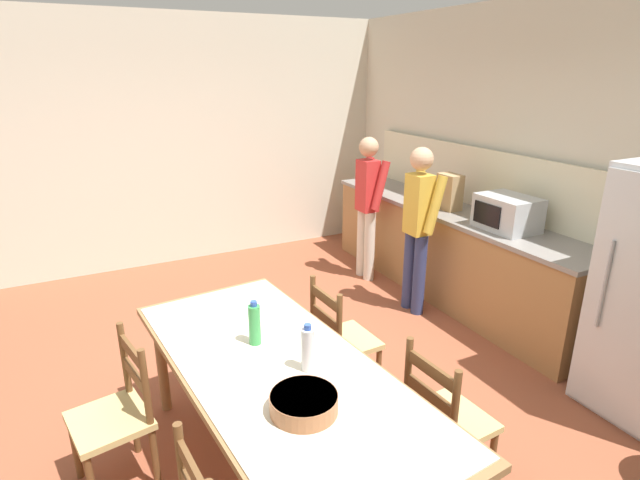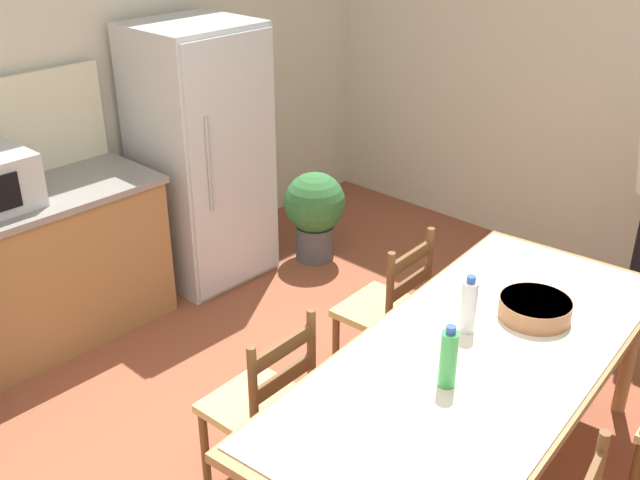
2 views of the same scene
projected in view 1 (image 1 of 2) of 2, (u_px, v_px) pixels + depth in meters
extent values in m
plane|color=brown|center=(289.00, 399.00, 3.65)|extent=(8.32, 8.32, 0.00)
cube|color=beige|center=(567.00, 171.00, 4.31)|extent=(6.52, 0.12, 2.90)
cube|color=beige|center=(176.00, 143.00, 5.92)|extent=(0.12, 5.20, 2.90)
cube|color=#9E7042|center=(447.00, 254.00, 5.24)|extent=(3.37, 0.62, 0.89)
cube|color=gray|center=(451.00, 211.00, 5.09)|extent=(3.41, 0.66, 0.04)
cube|color=#B7BCC1|center=(406.00, 194.00, 5.72)|extent=(0.52, 0.38, 0.02)
cube|color=beige|center=(477.00, 177.00, 5.12)|extent=(3.37, 0.03, 0.60)
cube|color=silver|center=(638.00, 310.00, 3.10)|extent=(0.71, 0.02, 1.67)
cylinder|color=#A5AAB2|center=(605.00, 284.00, 3.25)|extent=(0.02, 0.02, 0.61)
cube|color=#B2B7BC|center=(507.00, 213.00, 4.40)|extent=(0.50, 0.38, 0.30)
cube|color=black|center=(487.00, 214.00, 4.35)|extent=(0.30, 0.01, 0.19)
cube|color=tan|center=(449.00, 192.00, 5.02)|extent=(0.24, 0.16, 0.36)
cylinder|color=olive|center=(162.00, 364.00, 3.44)|extent=(0.07, 0.07, 0.73)
cylinder|color=olive|center=(261.00, 334.00, 3.82)|extent=(0.07, 0.07, 0.73)
cube|color=olive|center=(278.00, 371.00, 2.68)|extent=(2.33, 1.16, 0.04)
cube|color=beige|center=(278.00, 367.00, 2.68)|extent=(2.24, 1.12, 0.01)
cylinder|color=green|center=(255.00, 325.00, 2.86)|extent=(0.07, 0.07, 0.24)
cylinder|color=#2D51B2|center=(254.00, 304.00, 2.82)|extent=(0.04, 0.04, 0.03)
cylinder|color=silver|center=(308.00, 350.00, 2.61)|extent=(0.07, 0.07, 0.24)
cylinder|color=#2D51B2|center=(308.00, 327.00, 2.56)|extent=(0.04, 0.04, 0.03)
cylinder|color=#9E6642|center=(304.00, 403.00, 2.31)|extent=(0.32, 0.32, 0.09)
cylinder|color=#9E6642|center=(304.00, 397.00, 2.30)|extent=(0.31, 0.31, 0.02)
cylinder|color=brown|center=(378.00, 373.00, 3.61)|extent=(0.04, 0.04, 0.41)
cylinder|color=brown|center=(351.00, 350.00, 3.90)|extent=(0.04, 0.04, 0.41)
cylinder|color=brown|center=(338.00, 387.00, 3.45)|extent=(0.04, 0.04, 0.41)
cylinder|color=brown|center=(313.00, 362.00, 3.74)|extent=(0.04, 0.04, 0.41)
cube|color=tan|center=(346.00, 341.00, 3.60)|extent=(0.44, 0.42, 0.04)
cylinder|color=brown|center=(339.00, 326.00, 3.29)|extent=(0.04, 0.04, 0.46)
cylinder|color=brown|center=(313.00, 305.00, 3.59)|extent=(0.04, 0.04, 0.46)
cube|color=brown|center=(326.00, 298.00, 3.40)|extent=(0.36, 0.04, 0.07)
cube|color=brown|center=(326.00, 318.00, 3.45)|extent=(0.36, 0.04, 0.07)
cylinder|color=brown|center=(182.00, 468.00, 2.12)|extent=(0.04, 0.04, 0.46)
cube|color=brown|center=(194.00, 472.00, 1.94)|extent=(0.36, 0.06, 0.07)
cylinder|color=brown|center=(492.00, 461.00, 2.80)|extent=(0.04, 0.04, 0.41)
cylinder|color=brown|center=(446.00, 424.00, 3.10)|extent=(0.04, 0.04, 0.41)
cylinder|color=brown|center=(403.00, 443.00, 2.93)|extent=(0.04, 0.04, 0.41)
cube|color=tan|center=(450.00, 420.00, 2.79)|extent=(0.44, 0.42, 0.04)
cylinder|color=brown|center=(455.00, 410.00, 2.48)|extent=(0.04, 0.04, 0.46)
cylinder|color=brown|center=(408.00, 374.00, 2.78)|extent=(0.04, 0.04, 0.46)
cube|color=brown|center=(432.00, 370.00, 2.59)|extent=(0.36, 0.05, 0.07)
cube|color=brown|center=(430.00, 395.00, 2.64)|extent=(0.36, 0.05, 0.07)
cylinder|color=brown|center=(75.00, 448.00, 2.90)|extent=(0.04, 0.04, 0.41)
cylinder|color=brown|center=(134.00, 424.00, 3.09)|extent=(0.04, 0.04, 0.41)
cylinder|color=brown|center=(155.00, 458.00, 2.82)|extent=(0.04, 0.04, 0.41)
cube|color=tan|center=(109.00, 421.00, 2.78)|extent=(0.49, 0.47, 0.04)
cylinder|color=brown|center=(125.00, 358.00, 2.94)|extent=(0.04, 0.04, 0.46)
cylinder|color=brown|center=(146.00, 387.00, 2.67)|extent=(0.04, 0.04, 0.46)
cube|color=brown|center=(132.00, 352.00, 2.76)|extent=(0.36, 0.09, 0.07)
cube|color=brown|center=(135.00, 375.00, 2.81)|extent=(0.36, 0.09, 0.07)
cylinder|color=silver|center=(362.00, 242.00, 5.73)|extent=(0.12, 0.12, 0.80)
cylinder|color=silver|center=(369.00, 246.00, 5.60)|extent=(0.12, 0.12, 0.80)
cube|color=red|center=(368.00, 186.00, 5.45)|extent=(0.22, 0.18, 0.56)
sphere|color=tan|center=(369.00, 147.00, 5.31)|extent=(0.21, 0.21, 0.21)
cylinder|color=red|center=(365.00, 180.00, 5.60)|extent=(0.09, 0.22, 0.54)
cylinder|color=red|center=(381.00, 186.00, 5.33)|extent=(0.09, 0.22, 0.54)
cylinder|color=navy|center=(409.00, 270.00, 4.94)|extent=(0.12, 0.12, 0.80)
cylinder|color=navy|center=(419.00, 275.00, 4.81)|extent=(0.12, 0.12, 0.80)
cube|color=gold|center=(419.00, 204.00, 4.65)|extent=(0.23, 0.18, 0.57)
sphere|color=tan|center=(422.00, 159.00, 4.51)|extent=(0.21, 0.21, 0.21)
cylinder|color=gold|center=(414.00, 197.00, 4.81)|extent=(0.09, 0.22, 0.54)
cylinder|color=gold|center=(435.00, 205.00, 4.54)|extent=(0.09, 0.22, 0.54)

